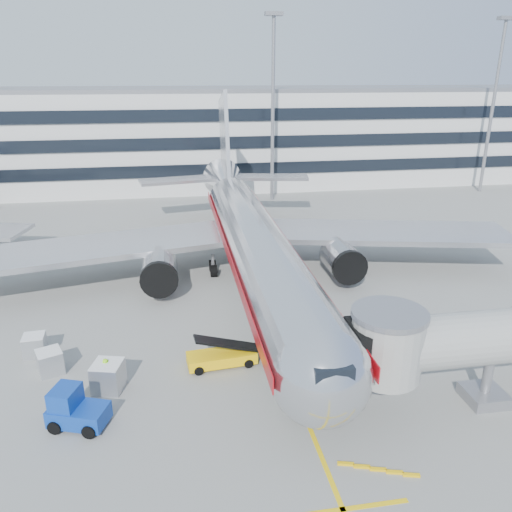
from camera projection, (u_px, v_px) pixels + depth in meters
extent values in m
plane|color=gray|center=(277.00, 346.00, 34.56)|extent=(180.00, 180.00, 0.00)
cube|color=yellow|center=(254.00, 288.00, 43.81)|extent=(0.25, 70.00, 0.01)
cube|color=yellow|center=(343.00, 509.00, 21.59)|extent=(6.00, 0.25, 0.01)
cylinder|color=silver|center=(257.00, 251.00, 40.52)|extent=(5.00, 36.00, 5.00)
sphere|color=silver|center=(321.00, 375.00, 23.85)|extent=(5.00, 5.00, 5.00)
cone|color=silver|center=(226.00, 185.00, 61.60)|extent=(5.00, 10.00, 5.00)
cube|color=black|center=(331.00, 372.00, 22.07)|extent=(1.80, 1.20, 0.90)
cube|color=#B7B7BC|center=(381.00, 232.00, 47.91)|extent=(24.95, 12.07, 0.50)
cube|color=#B7B7BC|center=(101.00, 247.00, 43.86)|extent=(24.95, 12.07, 0.50)
cylinder|color=#99999E|center=(342.00, 260.00, 44.30)|extent=(3.00, 4.20, 3.00)
cylinder|color=#99999E|center=(159.00, 271.00, 41.81)|extent=(3.00, 4.20, 3.00)
cylinder|color=black|center=(350.00, 268.00, 42.45)|extent=(3.10, 0.50, 3.10)
cylinder|color=black|center=(159.00, 280.00, 39.96)|extent=(3.10, 0.50, 3.10)
cube|color=#B7B7BC|center=(225.00, 148.00, 60.55)|extent=(0.45, 9.39, 13.72)
cube|color=#B7B7BC|center=(268.00, 177.00, 63.18)|extent=(10.41, 4.94, 0.35)
cube|color=#B7B7BC|center=(181.00, 180.00, 61.47)|extent=(10.41, 4.94, 0.35)
cylinder|color=gray|center=(307.00, 407.00, 26.84)|extent=(0.24, 0.24, 1.80)
cylinder|color=black|center=(307.00, 413.00, 26.99)|extent=(0.35, 0.90, 0.90)
cylinder|color=gray|center=(280.00, 260.00, 47.67)|extent=(0.30, 0.30, 2.00)
cylinder|color=gray|center=(213.00, 264.00, 46.67)|extent=(0.30, 0.30, 2.00)
cube|color=#A70B13|center=(288.00, 246.00, 40.80)|extent=(0.06, 38.00, 0.90)
cube|color=#A70B13|center=(227.00, 249.00, 40.02)|extent=(0.06, 38.00, 0.90)
cylinder|color=#A8A8A3|center=(495.00, 336.00, 27.34)|extent=(13.00, 3.00, 3.00)
cylinder|color=#A8A8A3|center=(386.00, 346.00, 26.36)|extent=(3.80, 3.80, 3.40)
cylinder|color=gray|center=(390.00, 314.00, 25.70)|extent=(4.00, 4.00, 0.30)
cube|color=black|center=(363.00, 348.00, 26.15)|extent=(1.40, 2.60, 2.60)
cylinder|color=gray|center=(487.00, 377.00, 28.23)|extent=(0.56, 0.56, 3.20)
cube|color=gray|center=(484.00, 395.00, 28.66)|extent=(2.20, 2.20, 0.70)
cylinder|color=black|center=(470.00, 397.00, 28.52)|extent=(0.35, 0.70, 0.70)
cylinder|color=black|center=(498.00, 394.00, 28.80)|extent=(0.35, 0.70, 0.70)
cube|color=silver|center=(209.00, 137.00, 85.67)|extent=(150.00, 24.00, 15.00)
cube|color=black|center=(215.00, 170.00, 75.67)|extent=(150.00, 0.30, 1.80)
cube|color=black|center=(215.00, 143.00, 74.29)|extent=(150.00, 0.30, 1.80)
cube|color=black|center=(214.00, 115.00, 72.92)|extent=(150.00, 0.30, 1.80)
cube|color=gray|center=(207.00, 89.00, 82.98)|extent=(150.00, 24.00, 0.60)
cylinder|color=gray|center=(273.00, 113.00, 70.38)|extent=(0.50, 0.50, 25.00)
cube|color=gray|center=(274.00, 14.00, 66.00)|extent=(2.40, 1.20, 0.50)
cylinder|color=gray|center=(492.00, 110.00, 75.67)|extent=(0.50, 0.50, 25.00)
cube|color=gray|center=(507.00, 18.00, 71.29)|extent=(2.40, 1.20, 0.50)
cube|color=yellow|center=(222.00, 358.00, 32.11)|extent=(4.55, 2.02, 0.70)
cube|color=black|center=(221.00, 345.00, 31.80)|extent=(4.72, 1.54, 1.54)
cylinder|color=black|center=(195.00, 359.00, 32.44)|extent=(0.63, 0.34, 0.60)
cylinder|color=black|center=(199.00, 370.00, 31.17)|extent=(0.63, 0.34, 0.60)
cylinder|color=black|center=(243.00, 352.00, 33.23)|extent=(0.63, 0.34, 0.60)
cylinder|color=black|center=(249.00, 363.00, 31.95)|extent=(0.63, 0.34, 0.60)
cube|color=#0E379B|center=(79.00, 414.00, 26.54)|extent=(3.40, 2.62, 0.96)
cube|color=#0E379B|center=(65.00, 398.00, 26.31)|extent=(1.75, 1.94, 1.18)
cube|color=black|center=(65.00, 392.00, 26.18)|extent=(1.58, 1.71, 0.11)
cylinder|color=black|center=(71.00, 408.00, 27.55)|extent=(0.81, 0.55, 0.75)
cylinder|color=black|center=(55.00, 427.00, 26.06)|extent=(0.81, 0.55, 0.75)
cylinder|color=black|center=(103.00, 412.00, 27.23)|extent=(0.81, 0.55, 0.75)
cylinder|color=black|center=(89.00, 431.00, 25.75)|extent=(0.81, 0.55, 0.75)
cube|color=#ABAEB2|center=(35.00, 346.00, 33.21)|extent=(1.46, 1.46, 1.42)
cube|color=white|center=(33.00, 336.00, 32.96)|extent=(1.46, 1.46, 0.05)
cube|color=#ABAEB2|center=(50.00, 362.00, 31.25)|extent=(1.88, 1.88, 1.48)
cube|color=white|center=(48.00, 352.00, 30.99)|extent=(1.88, 1.88, 0.06)
cube|color=#ABAEB2|center=(108.00, 377.00, 29.55)|extent=(2.03, 2.03, 1.72)
cube|color=white|center=(107.00, 364.00, 29.25)|extent=(2.03, 2.03, 0.06)
imported|color=#9AFD1A|center=(108.00, 374.00, 29.63)|extent=(0.86, 0.81, 1.97)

